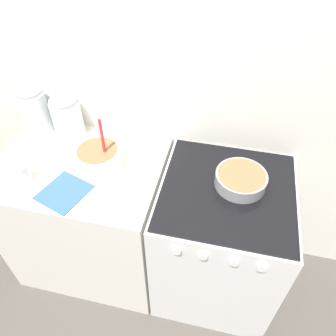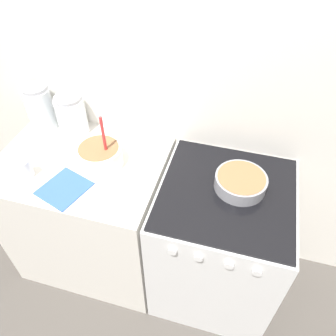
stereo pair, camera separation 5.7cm
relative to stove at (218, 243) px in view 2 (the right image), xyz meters
name	(u,v)px [view 2 (the right image)]	position (x,y,z in m)	size (l,w,h in m)	color
ground_plane	(146,314)	(-0.35, -0.33, -0.45)	(12.00, 12.00, 0.00)	#4C4742
wall_back	(178,90)	(-0.35, 0.36, 0.75)	(4.78, 0.05, 2.40)	white
countertop_cabinet	(92,213)	(-0.80, 0.00, 0.00)	(0.89, 0.67, 0.90)	silver
stove	(218,243)	(0.00, 0.00, 0.00)	(0.67, 0.69, 0.90)	silver
mixing_bowl	(100,155)	(-0.67, 0.02, 0.51)	(0.23, 0.23, 0.31)	white
baking_pan	(241,182)	(0.05, 0.05, 0.49)	(0.25, 0.25, 0.07)	gray
storage_jar_left	(41,110)	(-1.13, 0.23, 0.56)	(0.15, 0.15, 0.26)	silver
storage_jar_middle	(72,117)	(-0.93, 0.23, 0.55)	(0.16, 0.16, 0.23)	silver
tin_can	(25,169)	(-0.99, -0.17, 0.50)	(0.06, 0.06, 0.11)	silver
recipe_page	(64,188)	(-0.77, -0.20, 0.45)	(0.26, 0.27, 0.01)	#3359B2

